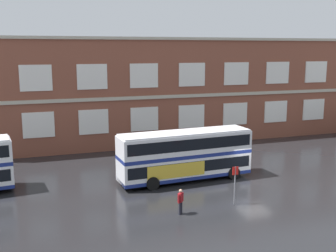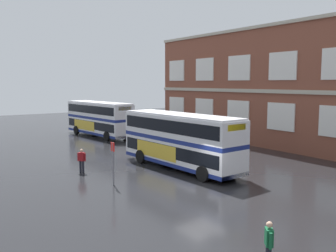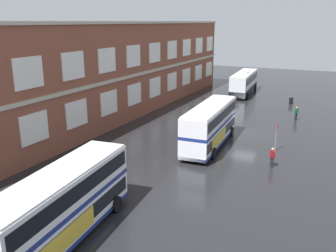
# 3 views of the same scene
# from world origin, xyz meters

# --- Properties ---
(ground_plane) EXTENTS (120.00, 120.00, 0.00)m
(ground_plane) POSITION_xyz_m (0.00, 2.00, 0.00)
(ground_plane) COLOR black
(double_decker_near) EXTENTS (11.21, 3.75, 4.07)m
(double_decker_near) POSITION_xyz_m (-23.95, 4.22, 2.15)
(double_decker_near) COLOR silver
(double_decker_near) RESTS_ON ground
(double_decker_middle) EXTENTS (11.13, 3.35, 4.07)m
(double_decker_middle) POSITION_xyz_m (-5.16, 2.25, 2.15)
(double_decker_middle) COLOR silver
(double_decker_middle) RESTS_ON ground
(waiting_passenger) EXTENTS (0.56, 0.48, 1.70)m
(waiting_passenger) POSITION_xyz_m (8.60, -4.20, 0.93)
(waiting_passenger) COLOR black
(waiting_passenger) RESTS_ON ground
(second_passenger) EXTENTS (0.53, 0.51, 1.70)m
(second_passenger) POSITION_xyz_m (-8.03, -4.29, 0.93)
(second_passenger) COLOR black
(second_passenger) RESTS_ON ground
(bus_stand_flag) EXTENTS (0.44, 0.10, 2.70)m
(bus_stand_flag) POSITION_xyz_m (-3.87, -3.87, 1.64)
(bus_stand_flag) COLOR slate
(bus_stand_flag) RESTS_ON ground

